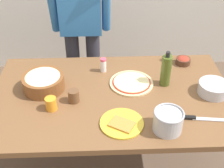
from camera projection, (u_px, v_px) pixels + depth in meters
The scene contains 15 objects.
ground at pixel (112, 168), 2.47m from camera, with size 8.00×8.00×0.00m, color brown.
dining_table at pixel (112, 105), 2.08m from camera, with size 1.60×0.96×0.76m.
person_cook at pixel (81, 21), 2.52m from camera, with size 0.49×0.25×1.62m.
pizza_raw_on_board at pixel (131, 83), 2.11m from camera, with size 0.30×0.30×0.02m.
plate_with_slice at pixel (122, 123), 1.79m from camera, with size 0.26×0.26×0.02m.
popcorn_bowl at pixel (43, 81), 2.04m from camera, with size 0.28×0.28×0.11m.
mixing_bowl_steel at pixel (213, 88), 2.01m from camera, with size 0.20×0.20×0.08m.
small_sauce_bowl at pixel (183, 60), 2.31m from camera, with size 0.11×0.11×0.06m.
olive_oil_bottle at pixel (166, 70), 2.05m from camera, with size 0.07×0.07×0.26m.
steel_pot at pixel (168, 121), 1.72m from camera, with size 0.17×0.17×0.13m.
cup_orange at pixel (51, 104), 1.88m from camera, with size 0.07×0.07×0.09m, color orange.
cup_small_brown at pixel (74, 96), 1.94m from camera, with size 0.07×0.07×0.09m, color brown.
salt_shaker at pixel (103, 65), 2.21m from camera, with size 0.04×0.04×0.11m.
chef_knife at pixel (199, 118), 1.83m from camera, with size 0.29×0.06×0.02m.
avocado at pixel (168, 57), 2.34m from camera, with size 0.06×0.06×0.07m, color #2D4219.
Camera 1 is at (-0.07, -1.58, 2.02)m, focal length 48.88 mm.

